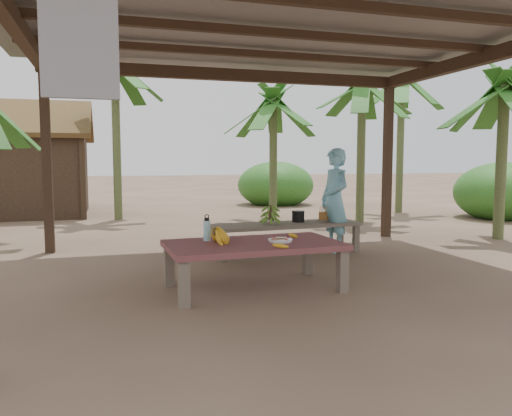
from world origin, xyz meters
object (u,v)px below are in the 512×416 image
object	(u,v)px
plate	(280,240)
woman	(335,200)
bench	(286,227)
water_flask	(207,230)
work_table	(254,248)
cooking_pot	(298,217)
ripe_banana_bunch	(214,235)

from	to	relation	value
plate	woman	xyz separation A→B (m)	(1.49, 1.81, 0.25)
bench	water_flask	distance (m)	2.12
work_table	cooking_pot	world-z (taller)	cooking_pot
water_flask	cooking_pot	world-z (taller)	water_flask
water_flask	woman	distance (m)	2.68
water_flask	woman	xyz separation A→B (m)	(2.21, 1.51, 0.15)
work_table	plate	size ratio (longest dim) A/B	7.18
work_table	plate	distance (m)	0.29
bench	plate	world-z (taller)	plate
plate	bench	bearing A→B (deg)	68.20
ripe_banana_bunch	water_flask	distance (m)	0.20
work_table	ripe_banana_bunch	distance (m)	0.44
plate	woman	bearing A→B (deg)	50.52
bench	woman	xyz separation A→B (m)	(0.76, -0.02, 0.37)
plate	water_flask	distance (m)	0.79
plate	woman	distance (m)	2.35
bench	ripe_banana_bunch	bearing A→B (deg)	-133.06
work_table	cooking_pot	bearing A→B (deg)	54.12
work_table	ripe_banana_bunch	world-z (taller)	ripe_banana_bunch
bench	plate	size ratio (longest dim) A/B	8.72
bench	ripe_banana_bunch	size ratio (longest dim) A/B	7.58
bench	woman	size ratio (longest dim) A/B	1.46
bench	woman	distance (m)	0.84
bench	plate	distance (m)	1.97
work_table	woman	size ratio (longest dim) A/B	1.20
bench	water_flask	world-z (taller)	water_flask
ripe_banana_bunch	woman	xyz separation A→B (m)	(2.17, 1.71, 0.18)
ripe_banana_bunch	cooking_pot	bearing A→B (deg)	48.00
ripe_banana_bunch	plate	size ratio (longest dim) A/B	1.15
work_table	ripe_banana_bunch	bearing A→B (deg)	171.50
plate	work_table	bearing A→B (deg)	168.89
cooking_pot	woman	distance (m)	0.59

